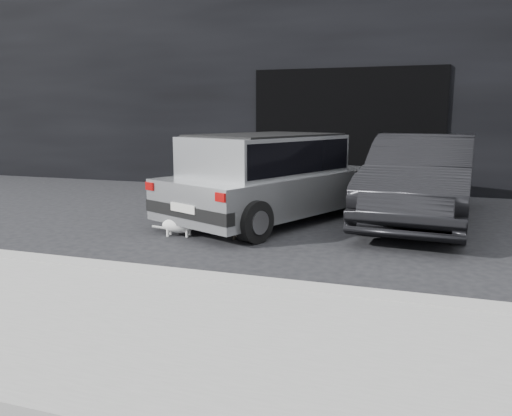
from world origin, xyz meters
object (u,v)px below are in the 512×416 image
(silver_hatchback, at_px, (269,174))
(second_car, at_px, (421,179))
(cat_siamese, at_px, (240,227))
(cat_white, at_px, (181,225))

(silver_hatchback, bearing_deg, second_car, 38.72)
(second_car, distance_m, cat_siamese, 2.95)
(second_car, relative_size, cat_siamese, 4.95)
(silver_hatchback, bearing_deg, cat_siamese, -68.13)
(cat_siamese, bearing_deg, silver_hatchback, -111.76)
(silver_hatchback, height_order, second_car, silver_hatchback)
(silver_hatchback, bearing_deg, cat_white, -97.03)
(cat_siamese, height_order, cat_white, cat_white)
(silver_hatchback, relative_size, second_car, 0.98)
(silver_hatchback, xyz_separation_m, cat_white, (-0.84, -1.39, -0.58))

